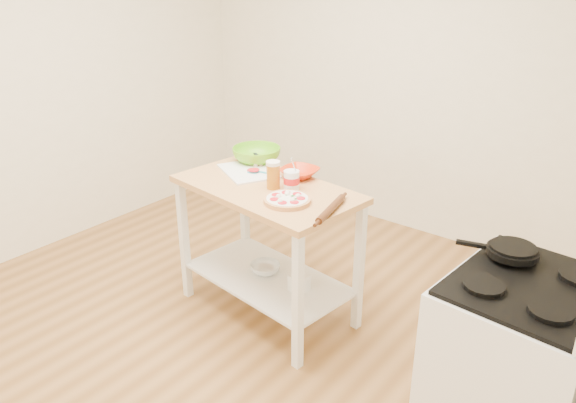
# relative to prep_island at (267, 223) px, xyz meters

# --- Properties ---
(room_shell) EXTENTS (4.04, 4.54, 2.74)m
(room_shell) POSITION_rel_prep_island_xyz_m (-0.05, -0.50, 0.70)
(room_shell) COLOR #9D6C3A
(room_shell) RESTS_ON ground
(prep_island) EXTENTS (1.22, 0.76, 0.90)m
(prep_island) POSITION_rel_prep_island_xyz_m (0.00, 0.00, 0.00)
(prep_island) COLOR tan
(prep_island) RESTS_ON ground
(gas_stove) EXTENTS (0.67, 0.77, 1.11)m
(gas_stove) POSITION_rel_prep_island_xyz_m (1.64, -0.22, -0.17)
(gas_stove) COLOR white
(gas_stove) RESTS_ON ground
(skillet) EXTENTS (0.36, 0.23, 0.03)m
(skillet) POSITION_rel_prep_island_xyz_m (1.49, -0.06, 0.33)
(skillet) COLOR black
(skillet) RESTS_ON gas_stove
(pizza) EXTENTS (0.27, 0.27, 0.04)m
(pizza) POSITION_rel_prep_island_xyz_m (0.25, -0.11, 0.27)
(pizza) COLOR #E1A060
(pizza) RESTS_ON prep_island
(cutting_board) EXTENTS (0.49, 0.45, 0.04)m
(cutting_board) POSITION_rel_prep_island_xyz_m (-0.25, 0.12, 0.26)
(cutting_board) COLOR white
(cutting_board) RESTS_ON prep_island
(spatula) EXTENTS (0.15, 0.08, 0.01)m
(spatula) POSITION_rel_prep_island_xyz_m (-0.17, 0.12, 0.27)
(spatula) COLOR teal
(spatula) RESTS_ON cutting_board
(knife) EXTENTS (0.26, 0.13, 0.01)m
(knife) POSITION_rel_prep_island_xyz_m (-0.36, 0.35, 0.27)
(knife) COLOR silver
(knife) RESTS_ON cutting_board
(orange_bowl) EXTENTS (0.24, 0.24, 0.06)m
(orange_bowl) POSITION_rel_prep_island_xyz_m (0.06, 0.26, 0.28)
(orange_bowl) COLOR red
(orange_bowl) RESTS_ON prep_island
(green_bowl) EXTENTS (0.34, 0.34, 0.10)m
(green_bowl) POSITION_rel_prep_island_xyz_m (-0.34, 0.30, 0.30)
(green_bowl) COLOR #63B915
(green_bowl) RESTS_ON prep_island
(beer_pint) EXTENTS (0.09, 0.09, 0.17)m
(beer_pint) POSITION_rel_prep_island_xyz_m (0.05, 0.00, 0.34)
(beer_pint) COLOR #B56713
(beer_pint) RESTS_ON prep_island
(yogurt_tub) EXTENTS (0.10, 0.10, 0.21)m
(yogurt_tub) POSITION_rel_prep_island_xyz_m (0.15, 0.06, 0.31)
(yogurt_tub) COLOR white
(yogurt_tub) RESTS_ON prep_island
(rolling_pin) EXTENTS (0.12, 0.36, 0.04)m
(rolling_pin) POSITION_rel_prep_island_xyz_m (0.53, -0.08, 0.27)
(rolling_pin) COLOR #522912
(rolling_pin) RESTS_ON prep_island
(shelf_glass_bowl) EXTENTS (0.27, 0.27, 0.06)m
(shelf_glass_bowl) POSITION_rel_prep_island_xyz_m (-0.05, 0.03, -0.36)
(shelf_glass_bowl) COLOR silver
(shelf_glass_bowl) RESTS_ON prep_island
(shelf_bin) EXTENTS (0.12, 0.12, 0.11)m
(shelf_bin) POSITION_rel_prep_island_xyz_m (0.26, -0.00, -0.34)
(shelf_bin) COLOR white
(shelf_bin) RESTS_ON prep_island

